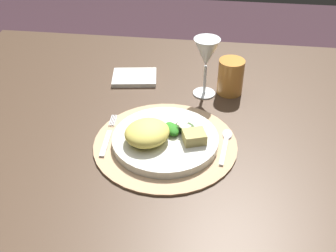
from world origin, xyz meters
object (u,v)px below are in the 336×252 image
spoon (226,141)px  napkin (135,77)px  dinner_plate (165,140)px  fork (108,137)px  dining_table (149,164)px  wine_glass (206,55)px  amber_tumbler (231,77)px

spoon → napkin: 0.39m
dinner_plate → fork: dinner_plate is taller
dinner_plate → fork: (-0.14, 0.00, -0.01)m
napkin → dining_table: bearing=-69.2°
dinner_plate → wine_glass: (0.08, 0.24, 0.11)m
fork → amber_tumbler: amber_tumbler is taller
dinner_plate → napkin: 0.33m
dining_table → amber_tumbler: amber_tumbler is taller
fork → spoon: 0.29m
spoon → wine_glass: size_ratio=0.82×
dinner_plate → fork: size_ratio=1.52×
dining_table → spoon: (0.21, -0.09, 0.18)m
dining_table → napkin: napkin is taller
dinner_plate → amber_tumbler: bearing=60.4°
napkin → wine_glass: wine_glass is taller
dining_table → fork: 0.23m
dining_table → wine_glass: size_ratio=7.43×
wine_glass → dinner_plate: bearing=-107.8°
dining_table → fork: bearing=-124.4°
fork → amber_tumbler: (0.29, 0.26, 0.04)m
dinner_plate → wine_glass: wine_glass is taller
dining_table → wine_glass: 0.35m
spoon → napkin: (-0.28, 0.27, -0.00)m
spoon → amber_tumbler: (0.01, 0.24, 0.04)m
dinner_plate → napkin: (-0.13, 0.30, -0.01)m
wine_glass → amber_tumbler: 0.10m
spoon → napkin: same height
fork → napkin: size_ratio=1.28×
dinner_plate → spoon: bearing=9.7°
fork → spoon: bearing=4.4°
dining_table → dinner_plate: (0.06, -0.12, 0.19)m
dining_table → fork: (-0.08, -0.11, 0.18)m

